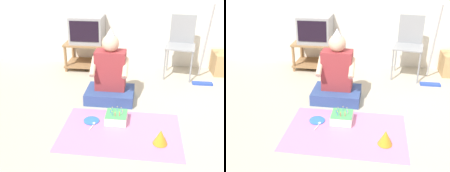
{
  "view_description": "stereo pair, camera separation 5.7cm",
  "coord_description": "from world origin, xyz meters",
  "views": [
    {
      "loc": [
        -0.35,
        -2.33,
        1.55
      ],
      "look_at": [
        -0.69,
        0.25,
        0.35
      ],
      "focal_mm": 42.0,
      "sensor_mm": 36.0,
      "label": 1
    },
    {
      "loc": [
        -0.29,
        -2.32,
        1.55
      ],
      "look_at": [
        -0.69,
        0.25,
        0.35
      ],
      "focal_mm": 42.0,
      "sensor_mm": 36.0,
      "label": 2
    }
  ],
  "objects": [
    {
      "name": "party_cloth",
      "position": [
        -0.55,
        -0.1,
        0.0
      ],
      "size": [
        1.22,
        0.83,
        0.01
      ],
      "color": "pink",
      "rests_on": "ground_plane"
    },
    {
      "name": "dust_mop",
      "position": [
        0.49,
        1.31,
        0.32
      ],
      "size": [
        0.28,
        0.38,
        1.12
      ],
      "color": "#2D4CB2",
      "rests_on": "ground_plane"
    },
    {
      "name": "plastic_spoon_near",
      "position": [
        -0.85,
        -0.02,
        0.01
      ],
      "size": [
        0.05,
        0.14,
        0.01
      ],
      "color": "white",
      "rests_on": "party_cloth"
    },
    {
      "name": "tv_stand",
      "position": [
        -1.26,
        1.68,
        0.26
      ],
      "size": [
        0.7,
        0.51,
        0.44
      ],
      "color": "#997047",
      "rests_on": "ground_plane"
    },
    {
      "name": "party_hat_blue",
      "position": [
        -0.16,
        -0.25,
        0.08
      ],
      "size": [
        0.14,
        0.14,
        0.15
      ],
      "color": "gold",
      "rests_on": "party_cloth"
    },
    {
      "name": "paper_plate",
      "position": [
        -0.89,
        0.05,
        0.01
      ],
      "size": [
        0.17,
        0.17,
        0.01
      ],
      "color": "blue",
      "rests_on": "party_cloth"
    },
    {
      "name": "ground_plane",
      "position": [
        0.0,
        0.0,
        0.0
      ],
      "size": [
        16.0,
        16.0,
        0.0
      ],
      "primitive_type": "plane",
      "color": "#BCB29E"
    },
    {
      "name": "tv",
      "position": [
        -1.26,
        1.69,
        0.64
      ],
      "size": [
        0.5,
        0.48,
        0.41
      ],
      "color": "#99999E",
      "rests_on": "tv_stand"
    },
    {
      "name": "folding_chair",
      "position": [
        0.18,
        1.58,
        0.52
      ],
      "size": [
        0.48,
        0.49,
        0.9
      ],
      "color": "gray",
      "rests_on": "ground_plane"
    },
    {
      "name": "birthday_cake",
      "position": [
        -0.62,
        0.08,
        0.06
      ],
      "size": [
        0.23,
        0.23,
        0.16
      ],
      "color": "white",
      "rests_on": "party_cloth"
    },
    {
      "name": "person_seated",
      "position": [
        -0.76,
        0.62,
        0.3
      ],
      "size": [
        0.59,
        0.44,
        0.9
      ],
      "color": "#334C8C",
      "rests_on": "ground_plane"
    }
  ]
}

